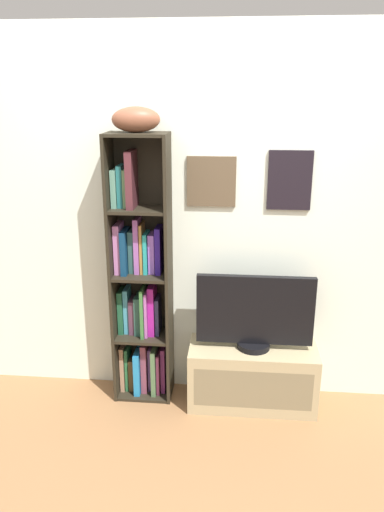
% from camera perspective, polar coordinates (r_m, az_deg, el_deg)
% --- Properties ---
extents(ground, '(5.20, 5.20, 0.04)m').
position_cam_1_polar(ground, '(3.00, -1.60, -26.17)').
color(ground, olive).
extents(back_wall, '(4.80, 0.08, 2.49)m').
position_cam_1_polar(back_wall, '(3.37, 0.53, 3.99)').
color(back_wall, silver).
rests_on(back_wall, ground).
extents(bookshelf, '(0.39, 0.26, 1.84)m').
position_cam_1_polar(bookshelf, '(3.43, -5.91, -3.53)').
color(bookshelf, black).
rests_on(bookshelf, ground).
extents(football, '(0.32, 0.21, 0.15)m').
position_cam_1_polar(football, '(3.16, -6.40, 15.18)').
color(football, brown).
rests_on(football, bookshelf).
extents(tv_stand, '(0.86, 0.36, 0.43)m').
position_cam_1_polar(tv_stand, '(3.57, 6.86, -13.36)').
color(tv_stand, tan).
rests_on(tv_stand, ground).
extents(television, '(0.77, 0.22, 0.51)m').
position_cam_1_polar(television, '(3.35, 7.17, -6.48)').
color(television, black).
rests_on(television, tv_stand).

